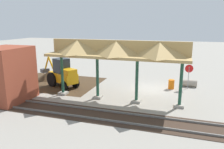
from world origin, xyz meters
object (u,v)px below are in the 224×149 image
stop_sign (189,71)px  brick_utility_building (7,74)px  concrete_pipe (189,83)px  backhoe (62,74)px  traffic_barrel (171,84)px

stop_sign → brick_utility_building: (14.02, 7.95, 0.49)m
concrete_pipe → backhoe: bearing=17.5°
backhoe → brick_utility_building: bearing=66.6°
concrete_pipe → brick_utility_building: (14.17, 8.67, 1.82)m
backhoe → traffic_barrel: bearing=-166.8°
backhoe → brick_utility_building: (2.12, 4.88, 0.91)m
backhoe → concrete_pipe: 12.67m
stop_sign → traffic_barrel: bearing=22.6°
backhoe → traffic_barrel: size_ratio=5.86×
stop_sign → concrete_pipe: stop_sign is taller
brick_utility_building → stop_sign: bearing=-150.4°
stop_sign → traffic_barrel: stop_sign is taller
stop_sign → concrete_pipe: 1.52m
stop_sign → brick_utility_building: bearing=29.6°
backhoe → concrete_pipe: bearing=-162.5°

